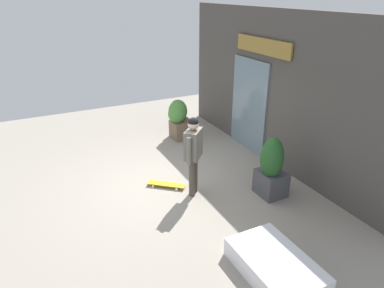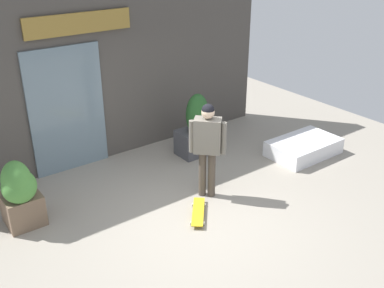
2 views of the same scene
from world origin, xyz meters
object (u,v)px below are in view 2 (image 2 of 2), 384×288
Objects in this scene: planter_box_left at (196,125)px; planter_box_right at (20,193)px; skateboard at (198,212)px; skateboarder at (207,141)px.

planter_box_left is 1.17× the size of planter_box_right.
planter_box_left reaches higher than skateboard.
skateboarder is 1.28× the size of planter_box_left.
skateboard is 0.66× the size of planter_box_right.
planter_box_left is (1.28, 1.77, 0.61)m from skateboard.
planter_box_right is (-2.35, 1.39, 0.52)m from skateboard.
skateboard is 2.78m from planter_box_right.
skateboarder is 1.17m from skateboard.
skateboarder is at bearing -19.08° from planter_box_right.
skateboarder reaches higher than planter_box_left.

